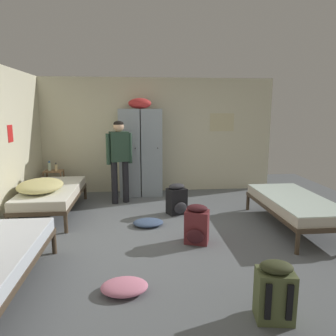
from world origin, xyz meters
The scene contains 15 objects.
ground_plane centered at (0.00, 0.00, 0.00)m, with size 8.11×8.11×0.00m, color slate.
room_backdrop centered at (-1.26, 1.30, 1.26)m, with size 5.18×5.13×2.52m.
locker_bank centered at (-0.40, 2.26, 0.97)m, with size 0.90×0.55×2.07m.
shelf_unit centered at (-2.23, 2.21, 0.35)m, with size 0.38×0.30×0.57m.
bed_left_rear centered at (-1.98, 1.06, 0.38)m, with size 0.90×1.90×0.49m.
bed_right centered at (1.98, 0.04, 0.38)m, with size 0.90×1.90×0.49m.
bedding_heap centered at (-2.08, 0.79, 0.59)m, with size 0.72×0.89×0.20m.
person_traveler centered at (-0.81, 1.65, 0.98)m, with size 0.49×0.30×1.62m.
water_bottle centered at (-2.31, 2.23, 0.66)m, with size 0.07×0.07×0.20m.
lotion_bottle centered at (-2.16, 2.17, 0.65)m, with size 0.06×0.06×0.17m.
backpack_maroon centered at (0.34, -0.40, 0.26)m, with size 0.38×0.40×0.55m.
backpack_olive centered at (0.71, -2.08, 0.26)m, with size 0.35×0.37×0.55m.
backpack_black centered at (0.22, 0.86, 0.26)m, with size 0.38×0.40×0.55m.
clothes_pile_pink centered at (-0.62, -1.53, 0.06)m, with size 0.48×0.37×0.12m.
clothes_pile_denim centered at (-0.31, 0.34, 0.05)m, with size 0.49×0.39×0.10m.
Camera 1 is at (-0.47, -4.51, 1.84)m, focal length 33.82 mm.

